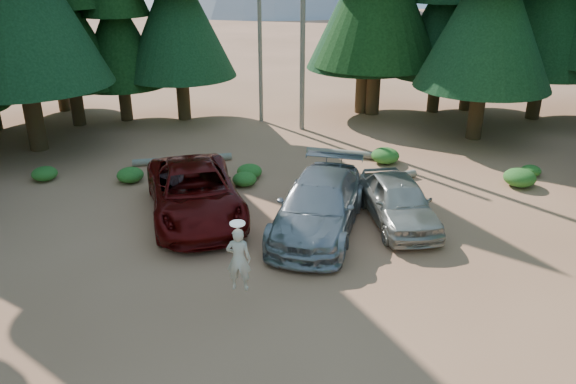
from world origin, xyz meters
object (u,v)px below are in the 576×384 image
frisbee_player (239,259)px  log_left (183,160)px  silver_minivan_center (319,205)px  log_mid (350,154)px  red_pickup (194,192)px  silver_minivan_right (398,201)px  log_right (363,183)px

frisbee_player → log_left: 10.77m
silver_minivan_center → log_mid: (1.89, 6.73, -0.68)m
red_pickup → log_mid: red_pickup is taller
red_pickup → silver_minivan_center: bearing=-30.1°
silver_minivan_center → log_left: 8.08m
silver_minivan_right → log_mid: size_ratio=1.18×
red_pickup → log_left: (-1.14, 5.09, -0.69)m
log_right → log_mid: bearing=67.7°
red_pickup → log_mid: 8.10m
log_mid → red_pickup: bearing=-120.0°
log_mid → silver_minivan_center: bearing=-89.4°
log_mid → log_left: bearing=-159.7°
log_mid → silver_minivan_right: bearing=-67.6°
silver_minivan_center → frisbee_player: bearing=-102.6°
silver_minivan_right → log_mid: (-0.67, 6.28, -0.60)m
log_left → log_right: log_right is taller
silver_minivan_center → log_left: size_ratio=1.43×
silver_minivan_center → silver_minivan_right: (2.56, 0.45, -0.08)m
silver_minivan_center → silver_minivan_right: silver_minivan_center is taller
log_left → red_pickup: bearing=-87.6°
log_left → log_mid: 6.99m
silver_minivan_center → log_mid: 7.03m
silver_minivan_center → log_left: (-5.08, 6.25, -0.69)m
silver_minivan_right → log_left: bearing=137.2°
silver_minivan_center → frisbee_player: (-2.24, -4.07, 0.50)m
red_pickup → frisbee_player: frisbee_player is taller
log_mid → log_right: size_ratio=0.81×
red_pickup → log_left: red_pickup is taller
red_pickup → silver_minivan_center: (3.94, -1.15, -0.00)m
silver_minivan_center → log_right: (1.95, 3.48, -0.68)m
silver_minivan_center → red_pickup: bearing=179.8°
log_left → silver_minivan_right: bearing=-47.4°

